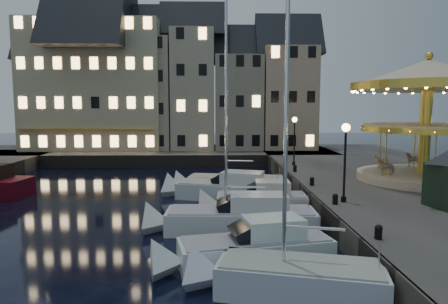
{
  "coord_description": "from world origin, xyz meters",
  "views": [
    {
      "loc": [
        0.4,
        -19.6,
        6.29
      ],
      "look_at": [
        1.0,
        8.0,
        3.2
      ],
      "focal_mm": 32.0,
      "sensor_mm": 36.0,
      "label": 1
    }
  ],
  "objects_px": {
    "bollard_d": "(295,168)",
    "motorboat_a": "(283,279)",
    "streetlamp_b": "(345,151)",
    "motorboat_c": "(233,219)",
    "motorboat_e": "(224,190)",
    "motorboat_d": "(254,202)",
    "bollard_b": "(335,198)",
    "bollard_a": "(378,231)",
    "motorboat_b": "(245,252)",
    "streetlamp_c": "(294,134)",
    "bollard_c": "(312,181)",
    "carousel": "(427,97)",
    "motorboat_f": "(228,184)"
  },
  "relations": [
    {
      "from": "bollard_d",
      "to": "motorboat_a",
      "type": "height_order",
      "value": "motorboat_a"
    },
    {
      "from": "streetlamp_b",
      "to": "motorboat_c",
      "type": "distance_m",
      "value": 6.85
    },
    {
      "from": "motorboat_a",
      "to": "motorboat_e",
      "type": "relative_size",
      "value": 1.32
    },
    {
      "from": "motorboat_d",
      "to": "bollard_b",
      "type": "bearing_deg",
      "value": -39.72
    },
    {
      "from": "motorboat_d",
      "to": "motorboat_e",
      "type": "xyz_separation_m",
      "value": [
        -1.71,
        3.75,
        0.01
      ]
    },
    {
      "from": "bollard_a",
      "to": "motorboat_b",
      "type": "distance_m",
      "value": 5.15
    },
    {
      "from": "bollard_d",
      "to": "motorboat_a",
      "type": "bearing_deg",
      "value": -102.52
    },
    {
      "from": "streetlamp_b",
      "to": "motorboat_e",
      "type": "height_order",
      "value": "streetlamp_b"
    },
    {
      "from": "bollard_b",
      "to": "streetlamp_c",
      "type": "bearing_deg",
      "value": 87.55
    },
    {
      "from": "motorboat_a",
      "to": "bollard_c",
      "type": "bearing_deg",
      "value": 72.17
    },
    {
      "from": "bollard_d",
      "to": "motorboat_d",
      "type": "xyz_separation_m",
      "value": [
        -3.87,
        -7.28,
        -0.97
      ]
    },
    {
      "from": "carousel",
      "to": "motorboat_d",
      "type": "bearing_deg",
      "value": -164.48
    },
    {
      "from": "bollard_d",
      "to": "motorboat_b",
      "type": "height_order",
      "value": "motorboat_b"
    },
    {
      "from": "streetlamp_b",
      "to": "motorboat_c",
      "type": "bearing_deg",
      "value": -171.56
    },
    {
      "from": "streetlamp_c",
      "to": "motorboat_f",
      "type": "relative_size",
      "value": 0.38
    },
    {
      "from": "streetlamp_b",
      "to": "bollard_c",
      "type": "relative_size",
      "value": 7.32
    },
    {
      "from": "bollard_c",
      "to": "motorboat_d",
      "type": "distance_m",
      "value": 4.37
    },
    {
      "from": "motorboat_b",
      "to": "motorboat_e",
      "type": "xyz_separation_m",
      "value": [
        -0.55,
        11.91,
        0.0
      ]
    },
    {
      "from": "bollard_d",
      "to": "motorboat_e",
      "type": "relative_size",
      "value": 0.07
    },
    {
      "from": "streetlamp_c",
      "to": "motorboat_a",
      "type": "bearing_deg",
      "value": -102.06
    },
    {
      "from": "bollard_b",
      "to": "bollard_d",
      "type": "distance_m",
      "value": 10.5
    },
    {
      "from": "streetlamp_b",
      "to": "carousel",
      "type": "height_order",
      "value": "carousel"
    },
    {
      "from": "bollard_a",
      "to": "motorboat_a",
      "type": "height_order",
      "value": "motorboat_a"
    },
    {
      "from": "bollard_a",
      "to": "motorboat_d",
      "type": "distance_m",
      "value": 9.58
    },
    {
      "from": "streetlamp_c",
      "to": "bollard_c",
      "type": "bearing_deg",
      "value": -93.81
    },
    {
      "from": "streetlamp_c",
      "to": "carousel",
      "type": "xyz_separation_m",
      "value": [
        7.38,
        -7.49,
        2.98
      ]
    },
    {
      "from": "bollard_b",
      "to": "carousel",
      "type": "distance_m",
      "value": 11.62
    },
    {
      "from": "bollard_c",
      "to": "motorboat_b",
      "type": "relative_size",
      "value": 0.08
    },
    {
      "from": "motorboat_f",
      "to": "motorboat_c",
      "type": "bearing_deg",
      "value": -90.61
    },
    {
      "from": "bollard_a",
      "to": "motorboat_b",
      "type": "bearing_deg",
      "value": 173.76
    },
    {
      "from": "bollard_d",
      "to": "motorboat_d",
      "type": "height_order",
      "value": "motorboat_d"
    },
    {
      "from": "bollard_b",
      "to": "motorboat_a",
      "type": "distance_m",
      "value": 8.32
    },
    {
      "from": "bollard_b",
      "to": "bollard_a",
      "type": "bearing_deg",
      "value": -90.0
    },
    {
      "from": "bollard_b",
      "to": "streetlamp_b",
      "type": "bearing_deg",
      "value": 39.81
    },
    {
      "from": "bollard_d",
      "to": "motorboat_b",
      "type": "distance_m",
      "value": 16.28
    },
    {
      "from": "bollard_d",
      "to": "motorboat_f",
      "type": "distance_m",
      "value": 5.41
    },
    {
      "from": "streetlamp_b",
      "to": "bollard_d",
      "type": "bearing_deg",
      "value": 93.43
    },
    {
      "from": "streetlamp_c",
      "to": "carousel",
      "type": "height_order",
      "value": "carousel"
    },
    {
      "from": "streetlamp_b",
      "to": "bollard_a",
      "type": "relative_size",
      "value": 7.32
    },
    {
      "from": "bollard_d",
      "to": "motorboat_c",
      "type": "bearing_deg",
      "value": -116.07
    },
    {
      "from": "streetlamp_b",
      "to": "motorboat_b",
      "type": "distance_m",
      "value": 8.54
    },
    {
      "from": "motorboat_b",
      "to": "motorboat_c",
      "type": "xyz_separation_m",
      "value": [
        -0.29,
        4.57,
        0.04
      ]
    },
    {
      "from": "bollard_a",
      "to": "motorboat_e",
      "type": "relative_size",
      "value": 0.07
    },
    {
      "from": "motorboat_d",
      "to": "bollard_a",
      "type": "bearing_deg",
      "value": -66.06
    },
    {
      "from": "streetlamp_b",
      "to": "motorboat_d",
      "type": "height_order",
      "value": "streetlamp_b"
    },
    {
      "from": "bollard_d",
      "to": "motorboat_c",
      "type": "height_order",
      "value": "motorboat_c"
    },
    {
      "from": "bollard_a",
      "to": "motorboat_b",
      "type": "height_order",
      "value": "motorboat_b"
    },
    {
      "from": "motorboat_e",
      "to": "carousel",
      "type": "height_order",
      "value": "carousel"
    },
    {
      "from": "bollard_a",
      "to": "bollard_c",
      "type": "relative_size",
      "value": 1.0
    },
    {
      "from": "streetlamp_b",
      "to": "motorboat_a",
      "type": "relative_size",
      "value": 0.38
    }
  ]
}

